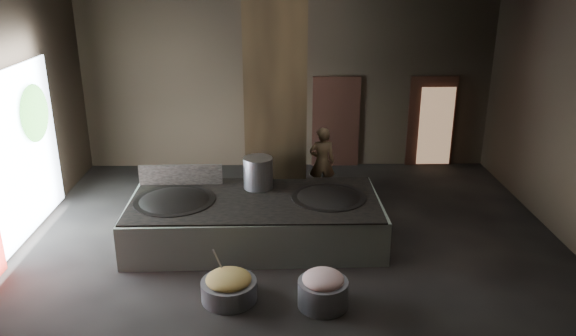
{
  "coord_description": "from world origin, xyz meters",
  "views": [
    {
      "loc": [
        -0.27,
        -9.1,
        4.82
      ],
      "look_at": [
        -0.07,
        0.78,
        1.25
      ],
      "focal_mm": 35.0,
      "sensor_mm": 36.0,
      "label": 1
    }
  ],
  "objects_px": {
    "wok_right": "(328,201)",
    "cook": "(322,162)",
    "stock_pot": "(258,173)",
    "veg_basin": "(229,290)",
    "meat_basin": "(323,293)",
    "wok_left": "(175,205)",
    "hearth_platform": "(255,220)"
  },
  "relations": [
    {
      "from": "wok_right",
      "to": "cook",
      "type": "relative_size",
      "value": 0.86
    },
    {
      "from": "stock_pot",
      "to": "veg_basin",
      "type": "distance_m",
      "value": 2.73
    },
    {
      "from": "cook",
      "to": "veg_basin",
      "type": "height_order",
      "value": "cook"
    },
    {
      "from": "veg_basin",
      "to": "meat_basin",
      "type": "bearing_deg",
      "value": -7.89
    },
    {
      "from": "wok_left",
      "to": "cook",
      "type": "height_order",
      "value": "cook"
    },
    {
      "from": "hearth_platform",
      "to": "stock_pot",
      "type": "distance_m",
      "value": 0.92
    },
    {
      "from": "hearth_platform",
      "to": "wok_right",
      "type": "distance_m",
      "value": 1.4
    },
    {
      "from": "stock_pot",
      "to": "meat_basin",
      "type": "xyz_separation_m",
      "value": [
        1.03,
        -2.72,
        -0.92
      ]
    },
    {
      "from": "hearth_platform",
      "to": "wok_right",
      "type": "relative_size",
      "value": 3.41
    },
    {
      "from": "wok_left",
      "to": "meat_basin",
      "type": "relative_size",
      "value": 1.91
    },
    {
      "from": "cook",
      "to": "meat_basin",
      "type": "relative_size",
      "value": 2.07
    },
    {
      "from": "stock_pot",
      "to": "cook",
      "type": "relative_size",
      "value": 0.38
    },
    {
      "from": "hearth_platform",
      "to": "stock_pot",
      "type": "xyz_separation_m",
      "value": [
        0.05,
        0.55,
        0.73
      ]
    },
    {
      "from": "cook",
      "to": "stock_pot",
      "type": "bearing_deg",
      "value": 46.23
    },
    {
      "from": "stock_pot",
      "to": "meat_basin",
      "type": "distance_m",
      "value": 3.05
    },
    {
      "from": "hearth_platform",
      "to": "cook",
      "type": "height_order",
      "value": "cook"
    },
    {
      "from": "wok_left",
      "to": "wok_right",
      "type": "bearing_deg",
      "value": 2.05
    },
    {
      "from": "wok_right",
      "to": "stock_pot",
      "type": "height_order",
      "value": "stock_pot"
    },
    {
      "from": "wok_right",
      "to": "veg_basin",
      "type": "xyz_separation_m",
      "value": [
        -1.69,
        -2.02,
        -0.59
      ]
    },
    {
      "from": "stock_pot",
      "to": "cook",
      "type": "bearing_deg",
      "value": 49.46
    },
    {
      "from": "veg_basin",
      "to": "meat_basin",
      "type": "relative_size",
      "value": 1.13
    },
    {
      "from": "hearth_platform",
      "to": "meat_basin",
      "type": "distance_m",
      "value": 2.43
    },
    {
      "from": "stock_pot",
      "to": "wok_right",
      "type": "bearing_deg",
      "value": -21.04
    },
    {
      "from": "hearth_platform",
      "to": "cook",
      "type": "bearing_deg",
      "value": 55.55
    },
    {
      "from": "cook",
      "to": "meat_basin",
      "type": "distance_m",
      "value": 4.34
    },
    {
      "from": "hearth_platform",
      "to": "wok_right",
      "type": "xyz_separation_m",
      "value": [
        1.35,
        0.05,
        0.35
      ]
    },
    {
      "from": "stock_pot",
      "to": "cook",
      "type": "xyz_separation_m",
      "value": [
        1.34,
        1.57,
        -0.35
      ]
    },
    {
      "from": "wok_left",
      "to": "stock_pot",
      "type": "distance_m",
      "value": 1.66
    },
    {
      "from": "wok_left",
      "to": "veg_basin",
      "type": "distance_m",
      "value": 2.3
    },
    {
      "from": "wok_left",
      "to": "wok_right",
      "type": "height_order",
      "value": "wok_left"
    },
    {
      "from": "stock_pot",
      "to": "veg_basin",
      "type": "bearing_deg",
      "value": -98.68
    },
    {
      "from": "cook",
      "to": "meat_basin",
      "type": "xyz_separation_m",
      "value": [
        -0.31,
        -4.29,
        -0.58
      ]
    }
  ]
}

